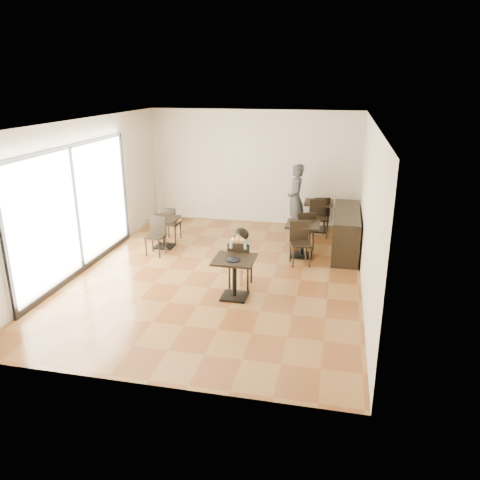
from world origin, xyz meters
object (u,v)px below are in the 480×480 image
(child, at_px, (241,258))
(cafe_table_left, at_px, (164,233))
(chair_left_b, at_px, (155,237))
(child_table, at_px, (234,278))
(chair_left_a, at_px, (171,223))
(chair_mid_b, at_px, (300,244))
(cafe_table_mid, at_px, (302,240))
(chair_mid_a, at_px, (304,230))
(adult_patron, at_px, (296,199))
(chair_back_b, at_px, (319,219))
(chair_back_a, at_px, (320,213))
(child_chair, at_px, (241,263))
(cafe_table_back, at_px, (318,216))

(child, relative_size, cafe_table_left, 1.63)
(cafe_table_left, height_order, chair_left_b, chair_left_b)
(child_table, height_order, chair_left_a, chair_left_a)
(chair_mid_b, distance_m, chair_left_a, 3.56)
(child, relative_size, cafe_table_mid, 1.51)
(cafe_table_mid, xyz_separation_m, chair_mid_a, (0.00, 0.55, 0.08))
(child_table, distance_m, adult_patron, 4.38)
(cafe_table_mid, relative_size, chair_back_b, 0.82)
(child_table, xyz_separation_m, chair_left_b, (-2.35, 1.87, 0.05))
(chair_mid_a, height_order, chair_back_a, chair_back_a)
(cafe_table_left, relative_size, chair_back_b, 0.76)
(cafe_table_left, relative_size, chair_left_a, 0.83)
(cafe_table_left, distance_m, chair_left_a, 0.56)
(chair_left_b, bearing_deg, child_chair, -25.05)
(child_chair, height_order, chair_left_b, child_chair)
(adult_patron, height_order, cafe_table_mid, adult_patron)
(child_table, distance_m, chair_back_b, 4.26)
(chair_left_a, distance_m, chair_back_b, 3.86)
(child_table, height_order, child_chair, child_chair)
(adult_patron, relative_size, chair_left_b, 2.07)
(chair_left_b, bearing_deg, cafe_table_mid, 14.96)
(cafe_table_back, bearing_deg, child_table, -106.08)
(child_chair, distance_m, cafe_table_mid, 2.23)
(child_chair, relative_size, cafe_table_back, 1.19)
(chair_left_a, bearing_deg, chair_back_b, -159.67)
(cafe_table_left, distance_m, cafe_table_back, 4.26)
(chair_mid_b, xyz_separation_m, chair_left_a, (-3.41, 1.00, -0.03))
(chair_back_a, bearing_deg, chair_left_b, 20.72)
(cafe_table_mid, bearing_deg, chair_back_a, 81.95)
(chair_back_a, bearing_deg, cafe_table_left, 14.80)
(chair_mid_b, relative_size, chair_back_b, 0.99)
(child, distance_m, cafe_table_mid, 2.24)
(chair_left_a, relative_size, chair_back_b, 0.92)
(chair_left_a, bearing_deg, child, 138.40)
(child_chair, distance_m, chair_mid_a, 2.73)
(cafe_table_left, distance_m, chair_back_b, 4.05)
(cafe_table_mid, distance_m, cafe_table_left, 3.41)
(chair_mid_b, relative_size, chair_left_b, 1.07)
(cafe_table_left, height_order, cafe_table_back, cafe_table_back)
(child, xyz_separation_m, chair_left_b, (-2.35, 1.32, -0.16))
(cafe_table_left, bearing_deg, child_table, -45.85)
(chair_left_a, bearing_deg, cafe_table_mid, 176.66)
(chair_left_a, distance_m, chair_back_a, 4.05)
(child_chair, height_order, cafe_table_left, child_chair)
(child, bearing_deg, child_chair, 0.00)
(cafe_table_back, relative_size, chair_mid_a, 0.84)
(chair_back_b, bearing_deg, child_table, -124.23)
(cafe_table_mid, distance_m, chair_left_b, 3.47)
(chair_left_b, distance_m, chair_back_a, 4.60)
(cafe_table_mid, xyz_separation_m, chair_back_a, (0.29, 2.08, 0.09))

